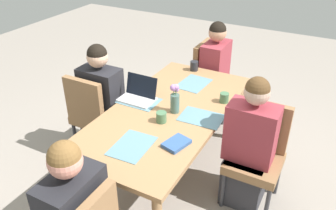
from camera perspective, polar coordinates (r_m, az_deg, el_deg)
ground_plane at (r=3.48m, az=0.00°, el=-11.21°), size 10.00×10.00×0.00m
dining_table at (r=3.08m, az=0.00°, el=-2.05°), size 1.93×0.94×0.73m
chair_near_left_near at (r=3.05m, az=14.55°, el=-7.17°), size 0.44×0.44×0.90m
person_near_left_near at (r=2.98m, az=13.13°, el=-7.24°), size 0.36×0.40×1.19m
chair_head_right_left_mid at (r=4.23m, az=6.95°, el=4.75°), size 0.44×0.44×0.90m
person_head_right_left_mid at (r=4.15m, az=7.62°, el=4.57°), size 0.40×0.36×1.19m
chair_far_left_far at (r=3.54m, az=-12.13°, el=-1.10°), size 0.44×0.44×0.90m
person_far_left_far at (r=3.54m, az=-10.67°, el=-0.41°), size 0.36×0.40×1.19m
flower_vase at (r=2.95m, az=1.14°, el=1.08°), size 0.09×0.08×0.27m
placemat_near_left_near at (r=2.95m, az=5.51°, el=-2.06°), size 0.28×0.37×0.00m
placemat_head_right_left_mid at (r=3.51m, az=4.25°, el=3.57°), size 0.38×0.28×0.00m
placemat_far_left_far at (r=3.19m, az=-4.79°, el=0.69°), size 0.26×0.36×0.00m
placemat_head_left_right_near at (r=2.62m, az=-5.92°, el=-6.69°), size 0.37×0.28×0.00m
laptop_far_left_far at (r=3.20m, az=-4.88°, el=1.62°), size 0.22×0.32×0.21m
coffee_mug_near_left at (r=3.78m, az=4.32°, el=6.44°), size 0.09×0.09×0.10m
coffee_mug_near_right at (r=3.19m, az=9.24°, el=1.20°), size 0.08×0.08×0.09m
coffee_mug_centre_left at (r=2.86m, az=-1.10°, el=-2.01°), size 0.09×0.09×0.09m
book_red_cover at (r=2.61m, az=1.40°, el=-6.32°), size 0.23×0.19×0.03m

